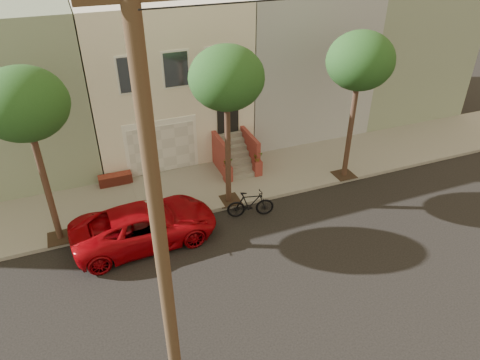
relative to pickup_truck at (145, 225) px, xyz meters
name	(u,v)px	position (x,y,z in m)	size (l,w,h in m)	color
ground	(241,272)	(2.59, -2.78, -0.71)	(90.00, 90.00, 0.00)	black
sidewalk	(195,189)	(2.59, 2.57, -0.64)	(40.00, 3.70, 0.15)	gray
house_row	(157,68)	(2.59, 8.41, 2.93)	(33.10, 11.70, 7.00)	beige
tree_left	(24,105)	(-2.91, 1.12, 4.54)	(2.70, 2.57, 6.30)	#2D2116
tree_mid	(227,79)	(3.59, 1.12, 4.54)	(2.70, 2.57, 6.30)	#2D2116
tree_right	(360,62)	(9.09, 1.12, 4.54)	(2.70, 2.57, 6.30)	#2D2116
pickup_truck	(145,225)	(0.00, 0.00, 0.00)	(2.36, 5.13, 1.43)	#A4060D
motorcycle	(250,204)	(4.09, 0.01, -0.16)	(0.52, 1.85, 1.11)	black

